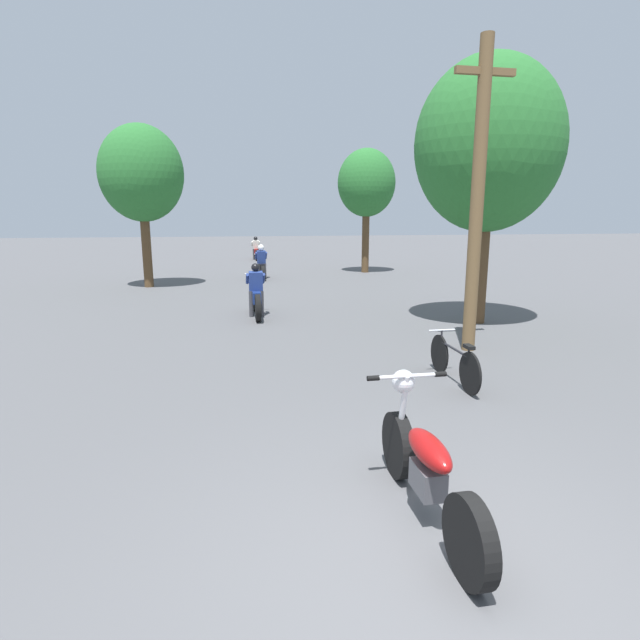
{
  "coord_description": "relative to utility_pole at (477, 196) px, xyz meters",
  "views": [
    {
      "loc": [
        -1.32,
        -2.87,
        2.51
      ],
      "look_at": [
        0.07,
        4.67,
        0.9
      ],
      "focal_mm": 28.0,
      "sensor_mm": 36.0,
      "label": 1
    }
  ],
  "objects": [
    {
      "name": "utility_pole",
      "position": [
        0.0,
        0.0,
        0.0
      ],
      "size": [
        1.1,
        0.24,
        5.52
      ],
      "color": "brown",
      "rests_on": "ground"
    },
    {
      "name": "motorcycle_rider_mid",
      "position": [
        -3.12,
        11.71,
        -2.32
      ],
      "size": [
        0.5,
        2.01,
        1.38
      ],
      "color": "black",
      "rests_on": "ground"
    },
    {
      "name": "roadside_tree_left",
      "position": [
        -7.26,
        10.05,
        1.05
      ],
      "size": [
        2.85,
        2.56,
        5.57
      ],
      "color": "#513A23",
      "rests_on": "ground"
    },
    {
      "name": "motorcycle_rider_far",
      "position": [
        -2.83,
        20.69,
        -2.34
      ],
      "size": [
        0.5,
        2.04,
        1.33
      ],
      "color": "black",
      "rests_on": "ground"
    },
    {
      "name": "motorcycle_rider_lead",
      "position": [
        -3.78,
        3.99,
        -2.34
      ],
      "size": [
        0.5,
        2.05,
        1.34
      ],
      "color": "black",
      "rests_on": "ground"
    },
    {
      "name": "roadside_tree_right_near",
      "position": [
        1.38,
        2.26,
        1.19
      ],
      "size": [
        3.33,
        3.0,
        5.97
      ],
      "color": "#513A23",
      "rests_on": "ground"
    },
    {
      "name": "motorcycle_foreground",
      "position": [
        -2.89,
        -4.94,
        -2.4
      ],
      "size": [
        0.75,
        2.13,
        1.11
      ],
      "color": "black",
      "rests_on": "ground"
    },
    {
      "name": "roadside_tree_right_far",
      "position": [
        1.63,
        13.21,
        1.02
      ],
      "size": [
        2.53,
        2.28,
        5.37
      ],
      "color": "#513A23",
      "rests_on": "ground"
    },
    {
      "name": "bicycle_parked",
      "position": [
        -1.12,
        -1.74,
        -2.51
      ],
      "size": [
        0.44,
        1.68,
        0.73
      ],
      "color": "black",
      "rests_on": "ground"
    },
    {
      "name": "ground_plane",
      "position": [
        -3.13,
        -5.67,
        -2.85
      ],
      "size": [
        120.0,
        120.0,
        0.0
      ],
      "primitive_type": "plane",
      "color": "#515154"
    }
  ]
}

